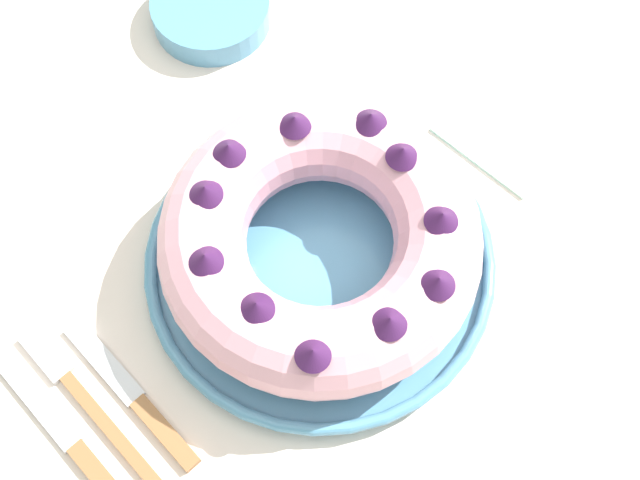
{
  "coord_description": "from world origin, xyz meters",
  "views": [
    {
      "loc": [
        -0.21,
        -0.23,
        1.52
      ],
      "look_at": [
        0.02,
        0.02,
        0.8
      ],
      "focal_mm": 50.0,
      "sensor_mm": 36.0,
      "label": 1
    }
  ],
  "objects": [
    {
      "name": "napkin",
      "position": [
        0.3,
        0.0,
        0.74
      ],
      "size": [
        0.18,
        0.13,
        0.0
      ],
      "primitive_type": "cube",
      "rotation": [
        0.0,
        0.0,
        0.07
      ],
      "color": "#B2D1B7",
      "rests_on": "dining_table"
    },
    {
      "name": "side_bowl",
      "position": [
        0.14,
        0.32,
        0.75
      ],
      "size": [
        0.13,
        0.13,
        0.03
      ],
      "primitive_type": "cylinder",
      "color": "#518EB2",
      "rests_on": "dining_table"
    },
    {
      "name": "ground_plane",
      "position": [
        0.0,
        0.0,
        0.0
      ],
      "size": [
        8.0,
        8.0,
        0.0
      ],
      "primitive_type": "plane",
      "color": "#4C4742"
    },
    {
      "name": "bundt_cake",
      "position": [
        0.02,
        0.02,
        0.8
      ],
      "size": [
        0.29,
        0.29,
        0.09
      ],
      "color": "#E09EAD",
      "rests_on": "serving_dish"
    },
    {
      "name": "serving_dish",
      "position": [
        0.02,
        0.02,
        0.75
      ],
      "size": [
        0.33,
        0.33,
        0.02
      ],
      "color": "#518EB2",
      "rests_on": "dining_table"
    },
    {
      "name": "fork",
      "position": [
        -0.22,
        0.07,
        0.74
      ],
      "size": [
        0.02,
        0.21,
        0.01
      ],
      "rotation": [
        0.0,
        0.0,
        -0.08
      ],
      "color": "#936038",
      "rests_on": "dining_table"
    },
    {
      "name": "serving_knife",
      "position": [
        -0.25,
        0.04,
        0.74
      ],
      "size": [
        0.02,
        0.24,
        0.01
      ],
      "rotation": [
        0.0,
        0.0,
        -0.05
      ],
      "color": "#936038",
      "rests_on": "dining_table"
    },
    {
      "name": "cake_knife",
      "position": [
        -0.19,
        0.03,
        0.74
      ],
      "size": [
        0.02,
        0.18,
        0.01
      ],
      "rotation": [
        0.0,
        0.0,
        -0.11
      ],
      "color": "#936038",
      "rests_on": "dining_table"
    },
    {
      "name": "dining_table",
      "position": [
        0.0,
        0.0,
        0.66
      ],
      "size": [
        1.46,
        1.25,
        0.73
      ],
      "color": "beige",
      "rests_on": "ground_plane"
    }
  ]
}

